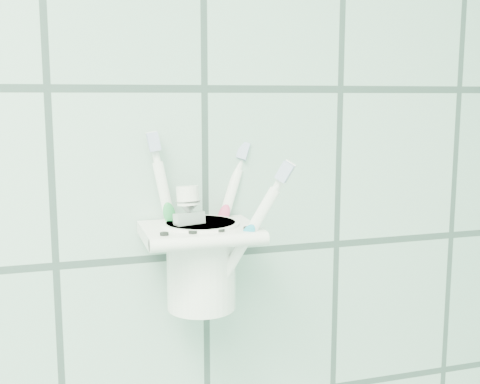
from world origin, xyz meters
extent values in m
cube|color=white|center=(0.65, 1.19, 1.28)|extent=(0.05, 0.02, 0.03)
cube|color=white|center=(0.65, 1.15, 1.29)|extent=(0.12, 0.09, 0.01)
cylinder|color=white|center=(0.65, 1.10, 1.29)|extent=(0.12, 0.01, 0.01)
cylinder|color=black|center=(0.61, 1.12, 1.30)|extent=(0.01, 0.01, 0.00)
cylinder|color=black|center=(0.64, 1.12, 1.30)|extent=(0.01, 0.01, 0.00)
cylinder|color=black|center=(0.67, 1.12, 1.30)|extent=(0.01, 0.01, 0.00)
cylinder|color=black|center=(0.70, 1.12, 1.30)|extent=(0.01, 0.01, 0.00)
cylinder|color=white|center=(0.66, 1.16, 1.25)|extent=(0.08, 0.08, 0.10)
cylinder|color=white|center=(0.66, 1.16, 1.30)|extent=(0.08, 0.08, 0.01)
cylinder|color=black|center=(0.66, 1.16, 1.30)|extent=(0.07, 0.07, 0.00)
cylinder|color=white|center=(0.64, 1.17, 1.29)|extent=(0.04, 0.03, 0.15)
cylinder|color=white|center=(0.64, 1.17, 1.37)|extent=(0.01, 0.01, 0.02)
cube|color=silver|center=(0.64, 1.16, 1.39)|extent=(0.02, 0.01, 0.02)
cube|color=white|center=(0.64, 1.17, 1.39)|extent=(0.02, 0.01, 0.02)
ellipsoid|color=green|center=(0.64, 1.16, 1.31)|extent=(0.02, 0.01, 0.03)
cylinder|color=white|center=(0.66, 1.17, 1.29)|extent=(0.07, 0.04, 0.14)
cylinder|color=white|center=(0.66, 1.17, 1.37)|extent=(0.02, 0.01, 0.02)
cube|color=silver|center=(0.66, 1.17, 1.38)|extent=(0.02, 0.02, 0.02)
cube|color=white|center=(0.66, 1.17, 1.38)|extent=(0.02, 0.01, 0.02)
ellipsoid|color=#D83F72|center=(0.66, 1.17, 1.30)|extent=(0.02, 0.01, 0.03)
cylinder|color=white|center=(0.66, 1.14, 1.29)|extent=(0.08, 0.05, 0.13)
cylinder|color=white|center=(0.66, 1.14, 1.37)|extent=(0.02, 0.02, 0.02)
cube|color=silver|center=(0.66, 1.13, 1.38)|extent=(0.02, 0.02, 0.02)
cube|color=white|center=(0.66, 1.14, 1.38)|extent=(0.02, 0.02, 0.02)
ellipsoid|color=teal|center=(0.66, 1.13, 1.30)|extent=(0.02, 0.02, 0.03)
cube|color=silver|center=(0.65, 1.14, 1.26)|extent=(0.04, 0.03, 0.10)
cube|color=silver|center=(0.65, 1.14, 1.22)|extent=(0.04, 0.02, 0.01)
cone|color=silver|center=(0.65, 1.14, 1.32)|extent=(0.04, 0.04, 0.02)
cylinder|color=white|center=(0.65, 1.14, 1.33)|extent=(0.03, 0.03, 0.02)
camera|label=1|loc=(0.51, 0.54, 1.43)|focal=45.00mm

